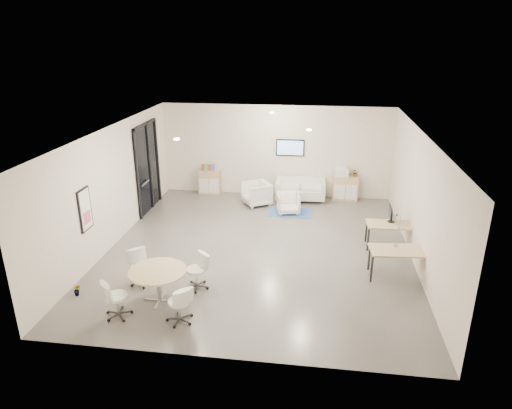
{
  "coord_description": "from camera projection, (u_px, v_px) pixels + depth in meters",
  "views": [
    {
      "loc": [
        1.44,
        -11.05,
        5.48
      ],
      "look_at": [
        -0.14,
        0.4,
        1.13
      ],
      "focal_mm": 32.0,
      "sensor_mm": 36.0,
      "label": 1
    }
  ],
  "objects": [
    {
      "name": "printer",
      "position": [
        342.0,
        172.0,
        15.66
      ],
      "size": [
        0.47,
        0.39,
        0.33
      ],
      "rotation": [
        0.0,
        0.0,
        0.02
      ],
      "color": "white",
      "rests_on": "sideboard_right"
    },
    {
      "name": "artwork",
      "position": [
        85.0,
        210.0,
        10.84
      ],
      "size": [
        0.05,
        0.54,
        1.04
      ],
      "color": "black",
      "rests_on": "room_shell"
    },
    {
      "name": "loveseat",
      "position": [
        300.0,
        190.0,
        15.89
      ],
      "size": [
        1.72,
        0.91,
        0.64
      ],
      "rotation": [
        0.0,
        0.0,
        0.04
      ],
      "color": "beige",
      "rests_on": "room_shell"
    },
    {
      "name": "plant_cabinet",
      "position": [
        355.0,
        173.0,
        15.62
      ],
      "size": [
        0.26,
        0.28,
        0.21
      ],
      "primitive_type": "imported",
      "rotation": [
        0.0,
        0.0,
        -0.05
      ],
      "color": "#3F7F3F",
      "rests_on": "sideboard_right"
    },
    {
      "name": "round_table",
      "position": [
        158.0,
        274.0,
        9.72
      ],
      "size": [
        1.23,
        1.23,
        0.75
      ],
      "color": "tan",
      "rests_on": "room_shell"
    },
    {
      "name": "desk_front",
      "position": [
        400.0,
        253.0,
        10.69
      ],
      "size": [
        1.46,
        0.83,
        0.73
      ],
      "rotation": [
        0.0,
        0.0,
        0.1
      ],
      "color": "tan",
      "rests_on": "room_shell"
    },
    {
      "name": "armchair_right",
      "position": [
        288.0,
        202.0,
        14.71
      ],
      "size": [
        0.8,
        0.77,
        0.71
      ],
      "primitive_type": "imported",
      "rotation": [
        0.0,
        0.0,
        0.2
      ],
      "color": "beige",
      "rests_on": "room_shell"
    },
    {
      "name": "cup",
      "position": [
        395.0,
        244.0,
        10.82
      ],
      "size": [
        0.13,
        0.11,
        0.11
      ],
      "primitive_type": "imported",
      "rotation": [
        0.0,
        0.0,
        0.3
      ],
      "color": "white",
      "rests_on": "desk_front"
    },
    {
      "name": "sideboard_left",
      "position": [
        210.0,
        182.0,
        16.47
      ],
      "size": [
        0.78,
        0.4,
        0.87
      ],
      "color": "tan",
      "rests_on": "room_shell"
    },
    {
      "name": "armchair_left",
      "position": [
        257.0,
        193.0,
        15.4
      ],
      "size": [
        1.09,
        1.11,
        0.85
      ],
      "primitive_type": "imported",
      "rotation": [
        0.0,
        0.0,
        -1.02
      ],
      "color": "beige",
      "rests_on": "room_shell"
    },
    {
      "name": "blue_rug",
      "position": [
        290.0,
        212.0,
        14.86
      ],
      "size": [
        1.41,
        0.95,
        0.01
      ],
      "primitive_type": "cube",
      "rotation": [
        0.0,
        0.0,
        -0.01
      ],
      "color": "#305695",
      "rests_on": "room_shell"
    },
    {
      "name": "plant_floor",
      "position": [
        78.0,
        293.0,
        10.14
      ],
      "size": [
        0.24,
        0.31,
        0.12
      ],
      "primitive_type": "imported",
      "rotation": [
        0.0,
        0.0,
        0.33
      ],
      "color": "#3F7F3F",
      "rests_on": "room_shell"
    },
    {
      "name": "sideboard_right",
      "position": [
        345.0,
        188.0,
        15.85
      ],
      "size": [
        0.86,
        0.42,
        0.86
      ],
      "color": "tan",
      "rests_on": "room_shell"
    },
    {
      "name": "desk_rear",
      "position": [
        392.0,
        226.0,
        12.23
      ],
      "size": [
        1.35,
        0.72,
        0.69
      ],
      "rotation": [
        0.0,
        0.0,
        0.04
      ],
      "color": "tan",
      "rests_on": "room_shell"
    },
    {
      "name": "room_shell",
      "position": [
        259.0,
        193.0,
        11.8
      ],
      "size": [
        9.6,
        10.6,
        4.8
      ],
      "color": "#4E4C47",
      "rests_on": "ground"
    },
    {
      "name": "books",
      "position": [
        208.0,
        167.0,
        16.28
      ],
      "size": [
        0.45,
        0.14,
        0.22
      ],
      "color": "red",
      "rests_on": "sideboard_left"
    },
    {
      "name": "meeting_chairs",
      "position": [
        159.0,
        284.0,
        9.81
      ],
      "size": [
        2.14,
        2.14,
        0.82
      ],
      "color": "white",
      "rests_on": "room_shell"
    },
    {
      "name": "wall_tv",
      "position": [
        290.0,
        148.0,
        15.82
      ],
      "size": [
        0.98,
        0.06,
        0.58
      ],
      "color": "black",
      "rests_on": "room_shell"
    },
    {
      "name": "monitor",
      "position": [
        390.0,
        214.0,
        12.26
      ],
      "size": [
        0.2,
        0.5,
        0.44
      ],
      "color": "black",
      "rests_on": "desk_rear"
    },
    {
      "name": "glass_door",
      "position": [
        148.0,
        165.0,
        14.66
      ],
      "size": [
        0.09,
        1.9,
        2.85
      ],
      "color": "black",
      "rests_on": "room_shell"
    },
    {
      "name": "ceiling_spots",
      "position": [
        256.0,
        126.0,
        12.04
      ],
      "size": [
        3.14,
        4.14,
        0.03
      ],
      "color": "#FFEAC6",
      "rests_on": "room_shell"
    }
  ]
}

